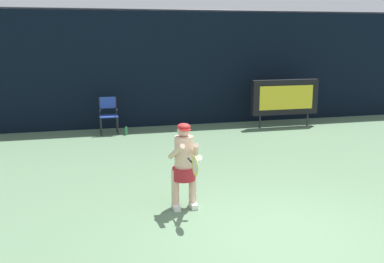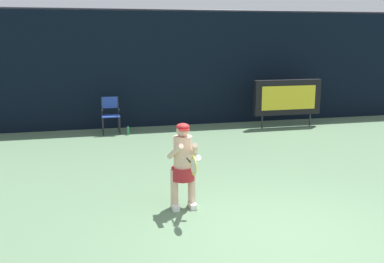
{
  "view_description": "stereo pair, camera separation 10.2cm",
  "coord_description": "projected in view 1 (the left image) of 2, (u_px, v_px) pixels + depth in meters",
  "views": [
    {
      "loc": [
        -2.8,
        -5.61,
        2.88
      ],
      "look_at": [
        -0.67,
        2.62,
        1.05
      ],
      "focal_mm": 42.2,
      "sensor_mm": 36.0,
      "label": 1
    },
    {
      "loc": [
        -2.7,
        -5.64,
        2.88
      ],
      "look_at": [
        -0.67,
        2.62,
        1.05
      ],
      "focal_mm": 42.2,
      "sensor_mm": 36.0,
      "label": 2
    }
  ],
  "objects": [
    {
      "name": "tennis_player",
      "position": [
        184.0,
        163.0,
        7.49
      ],
      "size": [
        0.53,
        0.61,
        1.46
      ],
      "color": "white",
      "rests_on": "ground"
    },
    {
      "name": "backdrop_screen",
      "position": [
        166.0,
        69.0,
        14.27
      ],
      "size": [
        18.0,
        0.12,
        3.66
      ],
      "color": "black",
      "rests_on": "ground"
    },
    {
      "name": "ground",
      "position": [
        287.0,
        242.0,
        6.43
      ],
      "size": [
        18.0,
        22.0,
        0.03
      ],
      "color": "#597857"
    },
    {
      "name": "water_bottle",
      "position": [
        126.0,
        131.0,
        13.19
      ],
      "size": [
        0.07,
        0.07,
        0.27
      ],
      "color": "#2C874F",
      "rests_on": "ground"
    },
    {
      "name": "umpire_chair",
      "position": [
        108.0,
        113.0,
        13.28
      ],
      "size": [
        0.52,
        0.44,
        1.08
      ],
      "color": "black",
      "rests_on": "ground"
    },
    {
      "name": "tennis_racket",
      "position": [
        195.0,
        165.0,
        6.89
      ],
      "size": [
        0.03,
        0.6,
        0.31
      ],
      "rotation": [
        0.0,
        0.0,
        0.26
      ],
      "color": "black"
    },
    {
      "name": "scoreboard",
      "position": [
        285.0,
        97.0,
        14.21
      ],
      "size": [
        2.2,
        0.21,
        1.5
      ],
      "color": "black",
      "rests_on": "ground"
    }
  ]
}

